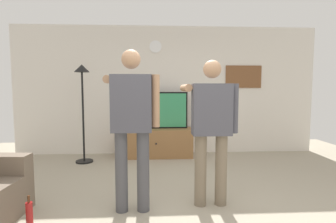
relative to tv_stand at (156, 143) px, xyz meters
name	(u,v)px	position (x,y,z in m)	size (l,w,h in m)	color
ground_plane	(181,218)	(0.24, -2.60, -0.29)	(8.40, 8.40, 0.00)	#9E937F
back_wall	(167,91)	(0.24, 0.35, 1.06)	(6.40, 0.10, 2.70)	silver
tv_stand	(156,143)	(0.00, 0.00, 0.00)	(1.47, 0.51, 0.58)	olive
television	(156,110)	(0.00, 0.05, 0.66)	(1.29, 0.07, 0.75)	black
wall_clock	(155,47)	(0.00, 0.29, 1.98)	(0.25, 0.25, 0.03)	white
framed_picture	(243,77)	(1.89, 0.30, 1.36)	(0.78, 0.04, 0.48)	brown
floor_lamp	(82,93)	(-1.37, -0.34, 1.03)	(0.32, 0.32, 1.84)	black
person_standing_nearer_lamp	(132,120)	(-0.29, -2.39, 0.75)	(0.62, 0.78, 1.82)	#4C4C51
person_standing_nearer_couch	(211,123)	(0.63, -2.28, 0.69)	(0.63, 0.78, 1.72)	#7A6B56
beverage_bottle	(29,215)	(-1.29, -2.74, -0.15)	(0.07, 0.07, 0.34)	maroon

